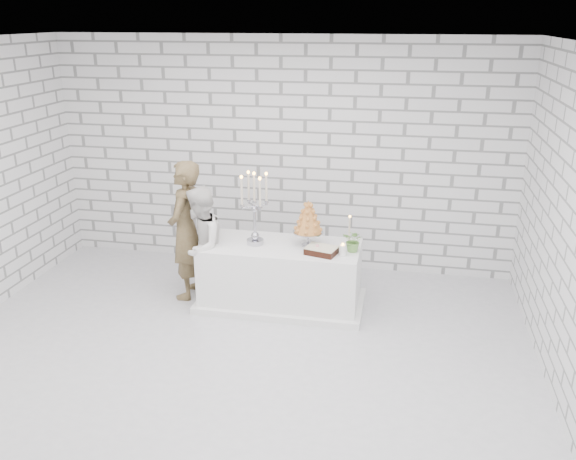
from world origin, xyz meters
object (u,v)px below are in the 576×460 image
object	(u,v)px
candelabra	(255,209)
croquembouche	(308,223)
cake_table	(281,275)
groom	(186,230)
bride	(201,247)

from	to	relation	value
candelabra	croquembouche	size ratio (longest dim) A/B	1.58
cake_table	groom	xyz separation A→B (m)	(-1.15, 0.04, 0.46)
groom	bride	bearing A→B (deg)	56.04
groom	bride	xyz separation A→B (m)	(0.23, -0.16, -0.13)
groom	bride	distance (m)	0.31
bride	candelabra	world-z (taller)	candelabra
cake_table	candelabra	distance (m)	0.85
cake_table	croquembouche	size ratio (longest dim) A/B	3.35
cake_table	groom	bearing A→B (deg)	178.02
groom	bride	size ratio (longest dim) A/B	1.18
candelabra	croquembouche	xyz separation A→B (m)	(0.60, 0.07, -0.15)
croquembouche	candelabra	bearing A→B (deg)	-173.44
candelabra	croquembouche	distance (m)	0.62
groom	candelabra	size ratio (longest dim) A/B	1.97
groom	croquembouche	xyz separation A→B (m)	(1.45, 0.01, 0.19)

